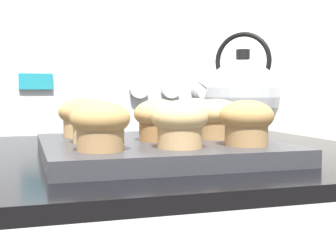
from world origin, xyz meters
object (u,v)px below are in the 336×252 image
Objects in this scene: muffin_pan at (157,148)px; muffin_r1_c0 at (94,120)px; muffin_r0_c1 at (180,123)px; muffin_r1_c2 at (216,118)px; muffin_r0_c2 at (246,122)px; muffin_r2_c2 at (196,115)px; muffin_r0_c0 at (100,125)px; muffin_r2_c0 at (82,117)px; muffin_r1_c1 at (159,119)px; tea_kettle at (242,96)px.

muffin_pan is 4.54× the size of muffin_r1_c0.
muffin_r0_c1 is 1.00× the size of muffin_r1_c2.
muffin_r0_c2 is at bearing -44.99° from muffin_pan.
muffin_pan is 4.54× the size of muffin_r2_c2.
muffin_r0_c0 and muffin_r0_c2 have the same top height.
muffin_r0_c0 is at bearing -179.94° from muffin_r0_c1.
muffin_r1_c2 is at bearing -25.36° from muffin_r2_c0.
muffin_r1_c1 is at bearing -135.69° from muffin_r2_c2.
tea_kettle is (0.26, 0.26, 0.07)m from muffin_pan.
muffin_r2_c2 is (0.00, 0.18, 0.00)m from muffin_r0_c2.
muffin_r1_c2 is at bearing 1.21° from muffin_r1_c0.
muffin_r1_c0 is 0.09m from muffin_r2_c0.
muffin_r2_c2 is 0.24m from tea_kettle.
muffin_r2_c0 is (-0.00, 0.09, 0.00)m from muffin_r1_c0.
tea_kettle reaches higher than muffin_r1_c1.
tea_kettle is (0.17, 0.17, 0.03)m from muffin_r2_c2.
muffin_r0_c1 is 0.20m from muffin_r2_c2.
muffin_r2_c0 is at bearing 136.65° from muffin_pan.
muffin_r1_c2 is 0.31m from tea_kettle.
muffin_r0_c2 is 0.20m from muffin_r1_c0.
muffin_r0_c0 is at bearing -90.10° from muffin_r2_c0.
muffin_r1_c0 is (-0.09, -0.00, 0.04)m from muffin_pan.
tea_kettle reaches higher than muffin_r0_c2.
muffin_r1_c0 is (0.01, 0.09, 0.00)m from muffin_r0_c0.
muffin_r1_c1 is at bearing -42.45° from muffin_r2_c0.
muffin_r1_c0 is at bearing -153.50° from muffin_r2_c2.
muffin_r0_c0 reaches higher than muffin_pan.
muffin_r1_c1 is at bearing 134.09° from muffin_r0_c2.
muffin_r0_c2 is 1.00× the size of muffin_r2_c0.
muffin_r2_c2 is at bearing 63.32° from muffin_r0_c1.
muffin_pan is at bearing -43.35° from muffin_r2_c0.
tea_kettle is at bearing 44.87° from muffin_r0_c0.
tea_kettle is at bearing 56.89° from muffin_r1_c2.
muffin_r1_c1 and muffin_r2_c0 have the same top height.
tea_kettle reaches higher than muffin_r0_c1.
muffin_r1_c0 is 0.09m from muffin_r1_c1.
muffin_r0_c0 is 1.00× the size of muffin_r2_c0.
muffin_r2_c2 is at bearing 26.50° from muffin_r1_c0.
muffin_r0_c2 is 1.00× the size of muffin_r2_c2.
muffin_pan is 4.54× the size of muffin_r0_c0.
muffin_r0_c2 and muffin_r1_c2 have the same top height.
muffin_r1_c2 and muffin_r2_c0 have the same top height.
muffin_pan is at bearing 91.59° from muffin_r0_c1.
muffin_r1_c1 reaches higher than muffin_pan.
muffin_r1_c0 is 1.00× the size of muffin_r1_c1.
muffin_r0_c0 is 1.00× the size of muffin_r1_c1.
muffin_r0_c2 is (0.09, -0.09, 0.04)m from muffin_pan.
muffin_r2_c2 is (0.18, 0.09, 0.00)m from muffin_r1_c0.
muffin_r2_c0 is at bearing 135.83° from muffin_r0_c2.
tea_kettle is at bearing 37.15° from muffin_r1_c0.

